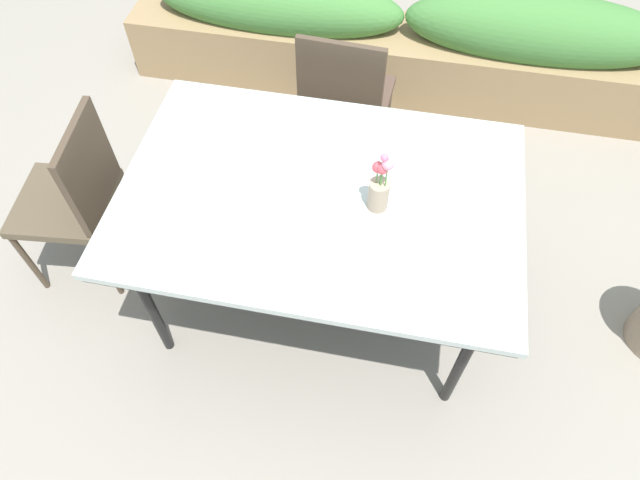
# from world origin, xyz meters

# --- Properties ---
(ground_plane) EXTENTS (12.00, 12.00, 0.00)m
(ground_plane) POSITION_xyz_m (0.00, 0.00, 0.00)
(ground_plane) COLOR gray
(dining_table) EXTENTS (1.52, 1.04, 0.78)m
(dining_table) POSITION_xyz_m (-0.06, -0.06, 0.73)
(dining_table) COLOR silver
(dining_table) RESTS_ON ground
(chair_end_left) EXTENTS (0.46, 0.46, 0.90)m
(chair_end_left) POSITION_xyz_m (-1.16, -0.06, 0.51)
(chair_end_left) COLOR brown
(chair_end_left) RESTS_ON ground
(chair_far_side) EXTENTS (0.46, 0.46, 0.92)m
(chair_far_side) POSITION_xyz_m (-0.11, 0.79, 0.52)
(chair_far_side) COLOR brown
(chair_far_side) RESTS_ON ground
(flower_vase) EXTENTS (0.08, 0.08, 0.28)m
(flower_vase) POSITION_xyz_m (0.16, -0.09, 0.88)
(flower_vase) COLOR tan
(flower_vase) RESTS_ON dining_table
(planter_box) EXTENTS (3.33, 0.45, 0.71)m
(planter_box) POSITION_xyz_m (0.13, 1.56, 0.33)
(planter_box) COLOR #9E7F56
(planter_box) RESTS_ON ground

